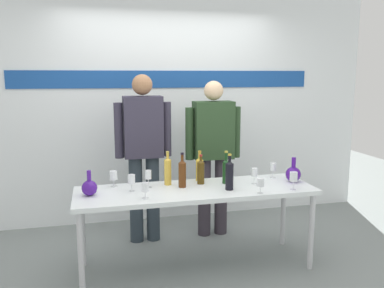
{
  "coord_description": "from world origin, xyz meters",
  "views": [
    {
      "loc": [
        -0.87,
        -3.39,
        1.76
      ],
      "look_at": [
        0.0,
        0.15,
        1.13
      ],
      "focal_mm": 37.85,
      "sensor_mm": 36.0,
      "label": 1
    }
  ],
  "objects_px": {
    "decanter_blue_right": "(293,174)",
    "wine_glass_right_2": "(254,173)",
    "presenter_right": "(213,148)",
    "wine_bottle_0": "(201,171)",
    "wine_bottle_1": "(226,170)",
    "wine_bottle_2": "(200,168)",
    "wine_glass_left_2": "(145,188)",
    "wine_bottle_3": "(229,174)",
    "wine_glass_right_0": "(294,177)",
    "wine_glass_right_3": "(273,167)",
    "wine_glass_left_1": "(148,175)",
    "wine_glass_left_3": "(131,179)",
    "presenter_left": "(144,148)",
    "wine_bottle_4": "(168,170)",
    "display_table": "(196,195)",
    "wine_bottle_5": "(182,173)",
    "wine_glass_left_0": "(113,176)",
    "decanter_blue_left": "(89,187)",
    "wine_glass_right_1": "(260,183)"
  },
  "relations": [
    {
      "from": "presenter_right",
      "to": "wine_bottle_0",
      "type": "distance_m",
      "value": 0.66
    },
    {
      "from": "wine_bottle_0",
      "to": "wine_glass_right_1",
      "type": "height_order",
      "value": "wine_bottle_0"
    },
    {
      "from": "decanter_blue_right",
      "to": "wine_glass_right_2",
      "type": "xyz_separation_m",
      "value": [
        -0.39,
        0.02,
        0.03
      ]
    },
    {
      "from": "wine_bottle_1",
      "to": "wine_bottle_2",
      "type": "distance_m",
      "value": 0.26
    },
    {
      "from": "presenter_left",
      "to": "wine_bottle_2",
      "type": "relative_size",
      "value": 6.04
    },
    {
      "from": "wine_bottle_2",
      "to": "wine_glass_right_2",
      "type": "relative_size",
      "value": 1.93
    },
    {
      "from": "presenter_right",
      "to": "wine_bottle_5",
      "type": "xyz_separation_m",
      "value": [
        -0.49,
        -0.65,
        -0.09
      ]
    },
    {
      "from": "wine_glass_right_0",
      "to": "wine_glass_right_1",
      "type": "height_order",
      "value": "wine_glass_right_0"
    },
    {
      "from": "wine_bottle_0",
      "to": "wine_glass_left_1",
      "type": "bearing_deg",
      "value": -178.73
    },
    {
      "from": "wine_glass_right_2",
      "to": "wine_bottle_0",
      "type": "bearing_deg",
      "value": 165.74
    },
    {
      "from": "wine_bottle_0",
      "to": "wine_bottle_4",
      "type": "bearing_deg",
      "value": 172.44
    },
    {
      "from": "decanter_blue_left",
      "to": "wine_glass_left_1",
      "type": "distance_m",
      "value": 0.53
    },
    {
      "from": "display_table",
      "to": "wine_bottle_1",
      "type": "relative_size",
      "value": 6.91
    },
    {
      "from": "wine_glass_left_2",
      "to": "wine_bottle_3",
      "type": "bearing_deg",
      "value": 5.83
    },
    {
      "from": "wine_bottle_1",
      "to": "wine_glass_left_1",
      "type": "xyz_separation_m",
      "value": [
        -0.73,
        0.03,
        -0.01
      ]
    },
    {
      "from": "wine_glass_right_2",
      "to": "decanter_blue_right",
      "type": "bearing_deg",
      "value": -2.31
    },
    {
      "from": "decanter_blue_right",
      "to": "wine_bottle_5",
      "type": "bearing_deg",
      "value": 176.45
    },
    {
      "from": "wine_glass_left_0",
      "to": "wine_glass_left_3",
      "type": "relative_size",
      "value": 0.98
    },
    {
      "from": "decanter_blue_right",
      "to": "presenter_left",
      "type": "xyz_separation_m",
      "value": [
        -1.33,
        0.72,
        0.18
      ]
    },
    {
      "from": "wine_bottle_5",
      "to": "wine_glass_right_3",
      "type": "distance_m",
      "value": 0.95
    },
    {
      "from": "presenter_right",
      "to": "wine_glass_right_0",
      "type": "xyz_separation_m",
      "value": [
        0.45,
        -0.97,
        -0.1
      ]
    },
    {
      "from": "wine_bottle_0",
      "to": "wine_bottle_1",
      "type": "xyz_separation_m",
      "value": [
        0.23,
        -0.04,
        0.01
      ]
    },
    {
      "from": "wine_bottle_5",
      "to": "wine_glass_left_1",
      "type": "bearing_deg",
      "value": 168.43
    },
    {
      "from": "wine_glass_left_2",
      "to": "decanter_blue_right",
      "type": "bearing_deg",
      "value": 7.57
    },
    {
      "from": "wine_glass_right_0",
      "to": "wine_glass_left_2",
      "type": "bearing_deg",
      "value": 177.36
    },
    {
      "from": "wine_glass_left_1",
      "to": "wine_glass_right_3",
      "type": "relative_size",
      "value": 1.06
    },
    {
      "from": "wine_glass_left_0",
      "to": "wine_glass_right_0",
      "type": "xyz_separation_m",
      "value": [
        1.54,
        -0.48,
        0.01
      ]
    },
    {
      "from": "wine_bottle_3",
      "to": "wine_bottle_4",
      "type": "xyz_separation_m",
      "value": [
        -0.5,
        0.29,
        -0.0
      ]
    },
    {
      "from": "wine_glass_left_3",
      "to": "wine_glass_right_3",
      "type": "xyz_separation_m",
      "value": [
        1.4,
        0.14,
        0.0
      ]
    },
    {
      "from": "wine_glass_right_2",
      "to": "wine_bottle_1",
      "type": "bearing_deg",
      "value": 161.75
    },
    {
      "from": "display_table",
      "to": "decanter_blue_right",
      "type": "height_order",
      "value": "decanter_blue_right"
    },
    {
      "from": "wine_glass_left_1",
      "to": "wine_glass_right_1",
      "type": "height_order",
      "value": "wine_glass_left_1"
    },
    {
      "from": "presenter_left",
      "to": "wine_bottle_4",
      "type": "height_order",
      "value": "presenter_left"
    },
    {
      "from": "wine_glass_right_0",
      "to": "wine_glass_right_3",
      "type": "bearing_deg",
      "value": 89.3
    },
    {
      "from": "wine_bottle_5",
      "to": "wine_glass_right_0",
      "type": "xyz_separation_m",
      "value": [
        0.94,
        -0.32,
        -0.02
      ]
    },
    {
      "from": "wine_glass_left_1",
      "to": "wine_glass_right_1",
      "type": "bearing_deg",
      "value": -24.39
    },
    {
      "from": "wine_bottle_2",
      "to": "display_table",
      "type": "bearing_deg",
      "value": -111.34
    },
    {
      "from": "display_table",
      "to": "wine_bottle_4",
      "type": "height_order",
      "value": "wine_bottle_4"
    },
    {
      "from": "wine_bottle_2",
      "to": "wine_bottle_3",
      "type": "xyz_separation_m",
      "value": [
        0.17,
        -0.37,
        0.02
      ]
    },
    {
      "from": "wine_glass_right_0",
      "to": "wine_bottle_3",
      "type": "bearing_deg",
      "value": 165.96
    },
    {
      "from": "wine_glass_left_2",
      "to": "wine_glass_right_2",
      "type": "bearing_deg",
      "value": 11.18
    },
    {
      "from": "wine_glass_left_1",
      "to": "display_table",
      "type": "bearing_deg",
      "value": -18.51
    },
    {
      "from": "wine_glass_right_3",
      "to": "decanter_blue_left",
      "type": "bearing_deg",
      "value": -174.22
    },
    {
      "from": "wine_glass_right_3",
      "to": "wine_glass_right_1",
      "type": "bearing_deg",
      "value": -125.74
    },
    {
      "from": "wine_bottle_0",
      "to": "wine_glass_right_0",
      "type": "bearing_deg",
      "value": -27.64
    },
    {
      "from": "decanter_blue_left",
      "to": "wine_glass_right_2",
      "type": "xyz_separation_m",
      "value": [
        1.49,
        0.02,
        0.04
      ]
    },
    {
      "from": "wine_bottle_0",
      "to": "wine_bottle_1",
      "type": "relative_size",
      "value": 0.9
    },
    {
      "from": "wine_glass_right_3",
      "to": "wine_glass_left_3",
      "type": "bearing_deg",
      "value": -174.4
    },
    {
      "from": "display_table",
      "to": "wine_glass_left_0",
      "type": "height_order",
      "value": "wine_glass_left_0"
    },
    {
      "from": "presenter_right",
      "to": "wine_glass_left_3",
      "type": "bearing_deg",
      "value": -144.34
    }
  ]
}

